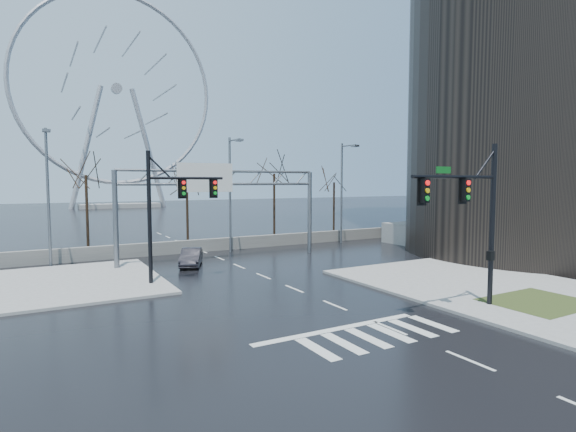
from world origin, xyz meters
TOP-DOWN VIEW (x-y plane):
  - ground at (0.00, 0.00)m, footprint 260.00×260.00m
  - sidewalk_right_ext at (10.00, 2.00)m, footprint 12.00×10.00m
  - sidewalk_far at (-11.00, 12.00)m, footprint 10.00×12.00m
  - grass_strip at (9.00, -5.00)m, footprint 5.00×4.00m
  - tower_podium at (29.00, 8.00)m, footprint 22.00×18.00m
  - barrier_wall at (0.00, 20.00)m, footprint 52.00×0.50m
  - signal_mast_near at (5.14, -4.04)m, footprint 5.52×0.41m
  - signal_mast_far at (-5.87, 8.96)m, footprint 4.72×0.41m
  - sign_gantry at (-0.38, 14.96)m, footprint 16.36×0.40m
  - streetlight_left at (-12.00, 18.16)m, footprint 0.50×2.55m
  - streetlight_mid at (2.00, 18.16)m, footprint 0.50×2.55m
  - streetlight_right at (14.00, 18.16)m, footprint 0.50×2.55m
  - tree_left at (-9.00, 23.50)m, footprint 3.75×3.75m
  - tree_center at (0.00, 24.50)m, footprint 3.25×3.25m
  - tree_right at (9.00, 23.50)m, footprint 3.90×3.90m
  - tree_far_right at (17.00, 24.00)m, footprint 3.40×3.40m
  - ferris_wheel at (5.00, 95.00)m, footprint 45.00×6.00m
  - car at (-2.99, 13.89)m, footprint 2.82×4.16m

SIDE VIEW (x-z plane):
  - ground at x=0.00m, z-range 0.00..0.00m
  - sidewalk_right_ext at x=10.00m, z-range 0.00..0.15m
  - sidewalk_far at x=-11.00m, z-range 0.00..0.15m
  - grass_strip at x=9.00m, z-range 0.14..0.17m
  - barrier_wall at x=0.00m, z-range 0.00..1.10m
  - car at x=-2.99m, z-range 0.00..1.30m
  - tower_podium at x=29.00m, z-range 0.00..2.00m
  - signal_mast_far at x=-5.87m, z-range 0.83..8.83m
  - signal_mast_near at x=5.14m, z-range 0.87..8.87m
  - tree_center at x=0.00m, z-range 1.92..8.42m
  - sign_gantry at x=-0.38m, z-range 1.38..8.98m
  - tree_far_right at x=17.00m, z-range 2.01..8.81m
  - streetlight_left at x=-12.00m, z-range 0.89..10.89m
  - streetlight_mid at x=2.00m, z-range 0.89..10.89m
  - streetlight_right at x=14.00m, z-range 0.89..10.89m
  - tree_left at x=-9.00m, z-range 2.23..9.73m
  - tree_right at x=9.00m, z-range 2.32..10.12m
  - ferris_wheel at x=5.00m, z-range 0.68..51.59m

